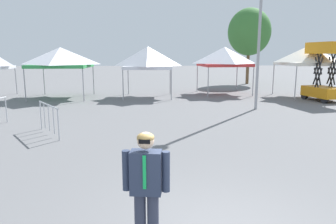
{
  "coord_description": "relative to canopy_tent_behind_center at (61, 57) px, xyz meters",
  "views": [
    {
      "loc": [
        -1.09,
        -4.2,
        2.8
      ],
      "look_at": [
        -0.56,
        3.83,
        1.3
      ],
      "focal_mm": 33.64,
      "sensor_mm": 36.0,
      "label": 1
    }
  ],
  "objects": [
    {
      "name": "canopy_tent_behind_center",
      "position": [
        0.0,
        0.0,
        0.0
      ],
      "size": [
        3.58,
        3.58,
        3.19
      ],
      "color": "#9E9EA3",
      "rests_on": "ground"
    },
    {
      "name": "canopy_tent_left_of_center",
      "position": [
        5.5,
        0.04,
        -0.02
      ],
      "size": [
        3.22,
        3.22,
        3.25
      ],
      "color": "#9E9EA3",
      "rests_on": "ground"
    },
    {
      "name": "canopy_tent_far_right",
      "position": [
        10.8,
        1.36,
        0.03
      ],
      "size": [
        3.46,
        3.46,
        3.25
      ],
      "color": "#9E9EA3",
      "rests_on": "ground"
    },
    {
      "name": "canopy_tent_right_of_center",
      "position": [
        15.83,
        -0.59,
        0.13
      ],
      "size": [
        3.41,
        3.41,
        3.32
      ],
      "color": "#9E9EA3",
      "rests_on": "ground"
    },
    {
      "name": "scissor_lift",
      "position": [
        15.96,
        -2.39,
        -1.47
      ],
      "size": [
        1.79,
        2.52,
        3.46
      ],
      "color": "black",
      "rests_on": "ground"
    },
    {
      "name": "person_foreground",
      "position": [
        5.41,
        -16.45,
        -1.53
      ],
      "size": [
        0.64,
        0.3,
        1.78
      ],
      "color": "#33384C",
      "rests_on": "ground"
    },
    {
      "name": "light_pole_near_lift",
      "position": [
        10.96,
        -4.96,
        2.01
      ],
      "size": [
        0.36,
        0.36,
        8.01
      ],
      "color": "#9E9EA3",
      "rests_on": "ground"
    },
    {
      "name": "tree_behind_tents_right",
      "position": [
        14.81,
        8.57,
        2.18
      ],
      "size": [
        3.88,
        3.88,
        6.89
      ],
      "color": "brown",
      "rests_on": "ground"
    },
    {
      "name": "crowd_barrier_by_lift",
      "position": [
        2.0,
        -9.5,
        -1.81
      ],
      "size": [
        1.2,
        1.78,
        1.08
      ],
      "color": "#B7BABF",
      "rests_on": "ground"
    }
  ]
}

